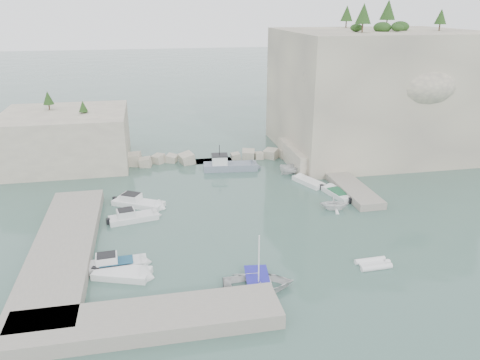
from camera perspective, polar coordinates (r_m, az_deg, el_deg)
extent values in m
plane|color=#43655B|center=(44.99, 1.51, -6.23)|extent=(400.00, 400.00, 0.00)
cube|color=beige|center=(70.87, 16.00, 10.25)|extent=(26.00, 22.00, 17.00)
cube|color=beige|center=(64.11, 9.35, 3.05)|extent=(8.00, 10.00, 2.50)
cube|color=beige|center=(67.18, -20.40, 4.83)|extent=(16.00, 14.00, 7.00)
cube|color=#9E9689|center=(43.67, -20.70, -7.75)|extent=(5.00, 24.00, 1.10)
cube|color=#9E9689|center=(33.17, -11.20, -16.42)|extent=(18.00, 4.00, 1.10)
cube|color=#9E9689|center=(57.58, 12.49, -0.12)|extent=(3.00, 16.00, 0.80)
cube|color=beige|center=(64.68, -3.65, 2.93)|extent=(28.00, 3.00, 1.40)
imported|color=silver|center=(36.68, 2.26, -13.03)|extent=(5.85, 4.50, 1.12)
imported|color=white|center=(50.51, 11.37, -3.52)|extent=(3.53, 3.21, 1.60)
imported|color=silver|center=(60.34, 6.67, 0.81)|extent=(4.28, 1.95, 1.60)
cylinder|color=white|center=(35.28, 2.32, -9.43)|extent=(0.10, 0.10, 4.20)
cone|color=#1E4219|center=(63.19, 14.84, 19.05)|extent=(1.96, 1.96, 2.45)
cone|color=#1E4219|center=(74.81, 17.61, 19.19)|extent=(2.24, 2.24, 2.80)
cone|color=#1E4219|center=(70.84, 23.30, 17.85)|extent=(1.57, 1.57, 1.96)
cone|color=#1E4219|center=(75.36, 12.90, 19.21)|extent=(1.79, 1.79, 2.24)
cone|color=#1E4219|center=(68.38, -22.37, 9.26)|extent=(1.40, 1.40, 1.75)
cone|color=#1E4219|center=(62.79, -18.60, 8.53)|extent=(1.12, 1.12, 1.40)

